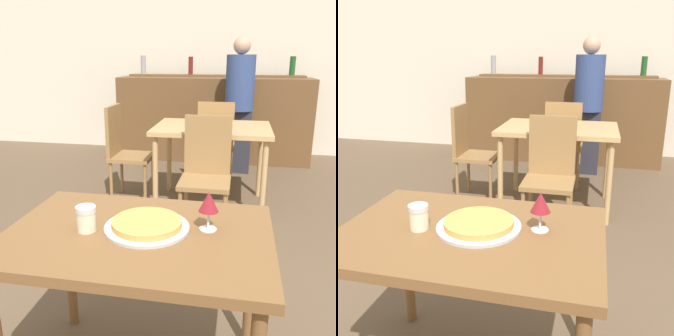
{
  "view_description": "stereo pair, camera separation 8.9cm",
  "coord_description": "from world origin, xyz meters",
  "views": [
    {
      "loc": [
        0.37,
        -1.3,
        1.4
      ],
      "look_at": [
        0.01,
        0.55,
        0.84
      ],
      "focal_mm": 40.0,
      "sensor_mm": 36.0,
      "label": 1
    },
    {
      "loc": [
        0.46,
        -1.28,
        1.4
      ],
      "look_at": [
        0.01,
        0.55,
        0.84
      ],
      "focal_mm": 40.0,
      "sensor_mm": 36.0,
      "label": 2
    }
  ],
  "objects": [
    {
      "name": "cheese_shaker",
      "position": [
        -0.2,
        -0.03,
        0.79
      ],
      "size": [
        0.08,
        0.08,
        0.1
      ],
      "color": "beige",
      "rests_on": "dining_table_near"
    },
    {
      "name": "chair_far_side_left",
      "position": [
        -0.74,
        2.15,
        0.54
      ],
      "size": [
        0.4,
        0.4,
        0.95
      ],
      "rotation": [
        0.0,
        0.0,
        1.57
      ],
      "color": "olive",
      "rests_on": "ground_plane"
    },
    {
      "name": "chair_far_side_front",
      "position": [
        0.12,
        1.6,
        0.54
      ],
      "size": [
        0.4,
        0.4,
        0.95
      ],
      "color": "olive",
      "rests_on": "ground_plane"
    },
    {
      "name": "person_standing",
      "position": [
        0.35,
        3.32,
        0.88
      ],
      "size": [
        0.34,
        0.34,
        1.62
      ],
      "color": "#2D2D38",
      "rests_on": "ground_plane"
    },
    {
      "name": "chair_far_side_back",
      "position": [
        0.12,
        2.71,
        0.54
      ],
      "size": [
        0.4,
        0.4,
        0.95
      ],
      "rotation": [
        0.0,
        0.0,
        3.14
      ],
      "color": "olive",
      "rests_on": "ground_plane"
    },
    {
      "name": "dining_table_far",
      "position": [
        0.12,
        2.15,
        0.69
      ],
      "size": [
        1.07,
        0.79,
        0.78
      ],
      "color": "tan",
      "rests_on": "ground_plane"
    },
    {
      "name": "bar_counter",
      "position": [
        0.0,
        3.9,
        0.56
      ],
      "size": [
        2.6,
        0.56,
        1.13
      ],
      "color": "brown",
      "rests_on": "ground_plane"
    },
    {
      "name": "wine_glass",
      "position": [
        0.27,
        0.07,
        0.85
      ],
      "size": [
        0.08,
        0.08,
        0.16
      ],
      "color": "silver",
      "rests_on": "dining_table_near"
    },
    {
      "name": "bar_back_shelf",
      "position": [
        0.02,
        4.04,
        1.18
      ],
      "size": [
        2.39,
        0.24,
        0.34
      ],
      "color": "brown",
      "rests_on": "bar_counter"
    },
    {
      "name": "wall_back",
      "position": [
        0.0,
        4.41,
        1.4
      ],
      "size": [
        8.0,
        0.05,
        2.8
      ],
      "color": "silver",
      "rests_on": "ground_plane"
    },
    {
      "name": "pizza_tray",
      "position": [
        0.03,
        0.03,
        0.76
      ],
      "size": [
        0.34,
        0.34,
        0.04
      ],
      "color": "#B7B7BC",
      "rests_on": "dining_table_near"
    },
    {
      "name": "dining_table_near",
      "position": [
        0.0,
        0.0,
        0.65
      ],
      "size": [
        1.05,
        0.73,
        0.74
      ],
      "color": "brown",
      "rests_on": "ground_plane"
    }
  ]
}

